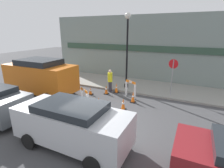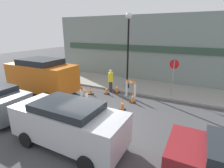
{
  "view_description": "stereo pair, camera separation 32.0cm",
  "coord_description": "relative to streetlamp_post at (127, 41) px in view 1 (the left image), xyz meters",
  "views": [
    {
      "loc": [
        3.86,
        -6.45,
        4.26
      ],
      "look_at": [
        -0.71,
        3.08,
        1.0
      ],
      "focal_mm": 28.0,
      "sensor_mm": 36.0,
      "label": 1
    },
    {
      "loc": [
        4.14,
        -6.3,
        4.26
      ],
      "look_at": [
        -0.71,
        3.08,
        1.0
      ],
      "focal_mm": 28.0,
      "sensor_mm": 36.0,
      "label": 2
    }
  ],
  "objects": [
    {
      "name": "traffic_cone_1",
      "position": [
        -0.1,
        -4.02,
        -3.19
      ],
      "size": [
        0.3,
        0.3,
        0.7
      ],
      "color": "black",
      "rests_on": "ground_plane"
    },
    {
      "name": "storefront_facade",
      "position": [
        0.62,
        2.76,
        -0.77
      ],
      "size": [
        18.0,
        0.22,
        5.5
      ],
      "color": "gray",
      "rests_on": "ground_plane"
    },
    {
      "name": "barricade_1",
      "position": [
        -1.0,
        -4.08,
        -2.94
      ],
      "size": [
        0.88,
        0.63,
        1.07
      ],
      "rotation": [
        0.0,
        0.0,
        5.71
      ],
      "color": "white",
      "rests_on": "ground_plane"
    },
    {
      "name": "traffic_cone_2",
      "position": [
        -1.77,
        -2.24,
        -3.28
      ],
      "size": [
        0.3,
        0.3,
        0.52
      ],
      "color": "black",
      "rests_on": "ground_plane"
    },
    {
      "name": "barricade_0",
      "position": [
        0.91,
        -1.6,
        -2.9
      ],
      "size": [
        0.86,
        0.54,
        1.15
      ],
      "rotation": [
        0.0,
        0.0,
        2.65
      ],
      "color": "white",
      "rests_on": "ground_plane"
    },
    {
      "name": "work_van",
      "position": [
        -4.91,
        -3.52,
        -2.21
      ],
      "size": [
        4.91,
        2.27,
        2.42
      ],
      "color": "#D16619",
      "rests_on": "ground_plane"
    },
    {
      "name": "ground_plane",
      "position": [
        0.62,
        -5.39,
        -3.52
      ],
      "size": [
        60.0,
        60.0,
        0.0
      ],
      "primitive_type": "plane",
      "color": "#424244"
    },
    {
      "name": "parked_car_1",
      "position": [
        0.65,
        -7.28,
        -2.54
      ],
      "size": [
        4.44,
        1.91,
        1.75
      ],
      "color": "#B7BABF",
      "rests_on": "ground_plane"
    },
    {
      "name": "traffic_cone_0",
      "position": [
        1.33,
        -2.29,
        -3.18
      ],
      "size": [
        0.3,
        0.3,
        0.7
      ],
      "color": "black",
      "rests_on": "ground_plane"
    },
    {
      "name": "traffic_cone_3",
      "position": [
        -0.83,
        -1.68,
        -3.21
      ],
      "size": [
        0.3,
        0.3,
        0.65
      ],
      "color": "black",
      "rests_on": "ground_plane"
    },
    {
      "name": "traffic_cone_5",
      "position": [
        1.19,
        -3.52,
        -3.2
      ],
      "size": [
        0.3,
        0.3,
        0.68
      ],
      "color": "black",
      "rests_on": "ground_plane"
    },
    {
      "name": "traffic_cone_4",
      "position": [
        -0.3,
        -1.13,
        -3.19
      ],
      "size": [
        0.3,
        0.3,
        0.7
      ],
      "color": "black",
      "rests_on": "ground_plane"
    },
    {
      "name": "person_worker",
      "position": [
        -0.8,
        -1.14,
        -2.65
      ],
      "size": [
        0.45,
        0.45,
        1.63
      ],
      "rotation": [
        0.0,
        0.0,
        -1.17
      ],
      "color": "#33333D",
      "rests_on": "ground_plane"
    },
    {
      "name": "sidewalk_slab",
      "position": [
        0.62,
        0.9,
        -3.46
      ],
      "size": [
        18.0,
        3.57,
        0.12
      ],
      "color": "gray",
      "rests_on": "ground_plane"
    },
    {
      "name": "streetlamp_post",
      "position": [
        0.0,
        0.0,
        0.0
      ],
      "size": [
        0.44,
        0.44,
        5.3
      ],
      "color": "black",
      "rests_on": "sidewalk_slab"
    },
    {
      "name": "stop_sign",
      "position": [
        3.27,
        -0.28,
        -1.8
      ],
      "size": [
        0.6,
        0.11,
        2.39
      ],
      "rotation": [
        0.0,
        0.0,
        2.99
      ],
      "color": "gray",
      "rests_on": "sidewalk_slab"
    }
  ]
}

